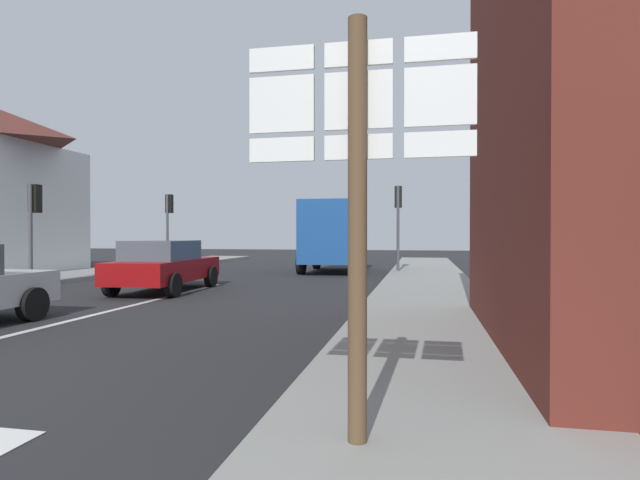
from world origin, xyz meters
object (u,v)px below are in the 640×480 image
sedan_far (164,265)px  traffic_light_far_left (169,214)px  traffic_light_near_left (34,211)px  route_sign_post (358,185)px  delivery_truck (333,234)px  traffic_light_far_right (398,209)px

sedan_far → traffic_light_far_left: size_ratio=1.19×
traffic_light_near_left → traffic_light_far_left: size_ratio=0.90×
sedan_far → route_sign_post: 11.94m
delivery_truck → traffic_light_near_left: traffic_light_near_left is taller
sedan_far → route_sign_post: (6.83, -9.71, 1.24)m
traffic_light_far_right → traffic_light_near_left: 13.40m
route_sign_post → traffic_light_far_left: size_ratio=0.89×
delivery_truck → traffic_light_far_left: (-8.29, 0.88, 1.01)m
traffic_light_far_left → traffic_light_far_right: bearing=-6.4°
route_sign_post → traffic_light_far_right: traffic_light_far_right is taller
delivery_truck → traffic_light_near_left: bearing=-136.6°
traffic_light_far_left → delivery_truck: bearing=-6.1°
sedan_far → traffic_light_near_left: size_ratio=1.32×
sedan_far → traffic_light_far_left: traffic_light_far_left is taller
traffic_light_near_left → traffic_light_far_right: bearing=33.8°
sedan_far → delivery_truck: bearing=67.5°
delivery_truck → traffic_light_far_right: 3.06m
traffic_light_far_right → traffic_light_near_left: size_ratio=1.14×
traffic_light_near_left → traffic_light_far_left: (0.00, 8.71, 0.27)m
traffic_light_far_right → traffic_light_far_left: 11.19m
traffic_light_far_left → traffic_light_near_left: bearing=-90.0°
traffic_light_near_left → traffic_light_far_left: bearing=90.0°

